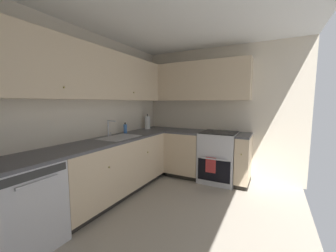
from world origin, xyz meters
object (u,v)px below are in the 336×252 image
at_px(dishwasher, 21,207).
at_px(oven_range, 219,156).
at_px(soap_bottle, 125,129).
at_px(paper_towel_roll, 148,123).

xyz_separation_m(dishwasher, oven_range, (2.62, -1.26, 0.02)).
bearing_deg(oven_range, dishwasher, 154.30).
xyz_separation_m(oven_range, soap_bottle, (-0.83, 1.44, 0.52)).
bearing_deg(soap_bottle, oven_range, -59.94).
relative_size(dishwasher, soap_bottle, 4.55).
xyz_separation_m(dishwasher, paper_towel_roll, (2.46, 0.16, 0.59)).
bearing_deg(dishwasher, soap_bottle, 5.78).
relative_size(oven_range, soap_bottle, 5.53).
xyz_separation_m(dishwasher, soap_bottle, (1.78, 0.18, 0.54)).
bearing_deg(oven_range, soap_bottle, 120.06).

